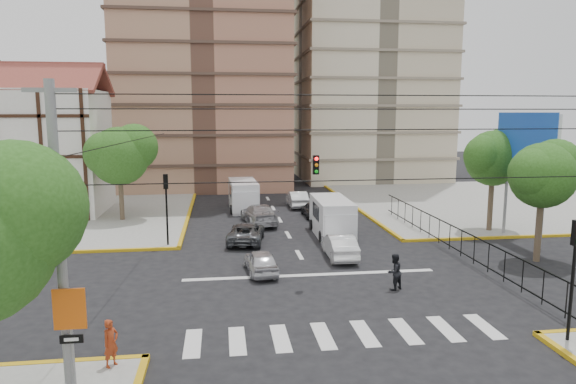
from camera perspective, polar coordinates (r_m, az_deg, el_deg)
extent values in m
plane|color=black|center=(25.55, 3.01, -10.02)|extent=(160.00, 160.00, 0.00)
cube|color=gray|center=(47.15, -26.65, -2.10)|extent=(26.00, 26.00, 0.15)
cube|color=gray|center=(50.81, 21.38, -1.04)|extent=(26.00, 26.00, 0.15)
cube|color=silver|center=(20.09, 6.25, -15.46)|extent=(12.00, 2.40, 0.01)
cube|color=silver|center=(26.67, 2.53, -9.19)|extent=(13.00, 0.40, 0.01)
cube|color=silver|center=(46.22, -25.90, 3.92)|extent=(10.00, 8.00, 10.00)
cube|color=maroon|center=(44.39, -27.19, 11.30)|extent=(10.80, 4.25, 2.65)
cube|color=maroon|center=(47.99, -25.66, 11.15)|extent=(10.80, 4.25, 2.65)
cylinder|color=slate|center=(34.18, 26.37, -2.38)|extent=(0.20, 0.20, 4.00)
cylinder|color=slate|center=(37.50, 22.99, -1.24)|extent=(0.20, 0.20, 4.00)
cube|color=silver|center=(35.36, 25.02, 4.60)|extent=(0.25, 6.00, 4.00)
cube|color=blue|center=(35.25, 24.74, 4.61)|extent=(0.08, 6.20, 4.20)
sphere|color=#244F16|center=(15.26, -28.04, -1.71)|extent=(3.68, 3.68, 3.68)
cylinder|color=#473828|center=(31.74, 26.11, -3.26)|extent=(0.36, 0.36, 4.20)
sphere|color=#244F16|center=(31.32, 26.45, 1.66)|extent=(3.60, 3.60, 3.60)
sphere|color=#244F16|center=(32.02, 27.56, 2.70)|extent=(2.88, 2.88, 2.88)
sphere|color=#244F16|center=(30.65, 25.67, 1.92)|extent=(2.70, 2.70, 2.70)
cylinder|color=#473828|center=(38.09, 21.59, -0.87)|extent=(0.36, 0.36, 4.48)
sphere|color=#244F16|center=(37.74, 21.85, 3.50)|extent=(3.80, 3.80, 3.80)
sphere|color=#244F16|center=(38.43, 22.91, 4.38)|extent=(3.04, 3.04, 3.04)
sphere|color=#244F16|center=(37.10, 21.06, 3.76)|extent=(2.85, 2.85, 2.85)
cylinder|color=#473828|center=(40.93, -18.04, -0.24)|extent=(0.36, 0.36, 4.20)
sphere|color=#244F16|center=(40.60, -18.24, 3.81)|extent=(4.40, 4.40, 4.40)
sphere|color=#244F16|center=(40.66, -16.68, 4.82)|extent=(3.52, 3.52, 3.52)
sphere|color=#244F16|center=(40.46, -19.55, 4.04)|extent=(3.30, 3.30, 3.30)
cylinder|color=black|center=(21.12, 28.96, -9.81)|extent=(0.12, 0.12, 3.50)
cylinder|color=black|center=(32.37, -13.30, -2.72)|extent=(0.12, 0.12, 3.50)
cube|color=black|center=(32.01, -13.44, 1.14)|extent=(0.28, 0.22, 0.90)
sphere|color=#FF0C0C|center=(31.97, -13.46, 1.67)|extent=(0.17, 0.17, 0.17)
cube|color=black|center=(24.31, 3.12, 3.03)|extent=(0.28, 0.22, 0.90)
cylinder|color=black|center=(15.56, 9.25, 1.32)|extent=(18.00, 0.03, 0.03)
cylinder|color=slate|center=(15.86, -23.99, -5.08)|extent=(0.28, 0.28, 9.00)
cube|color=slate|center=(15.45, -24.98, 10.24)|extent=(1.40, 0.12, 0.12)
cylinder|color=slate|center=(16.53, -22.85, -15.06)|extent=(0.08, 0.08, 3.20)
cube|color=#E5590C|center=(16.11, -23.11, -11.87)|extent=(0.90, 0.06, 1.20)
cube|color=black|center=(16.44, -22.92, -14.81)|extent=(0.65, 0.05, 0.25)
cube|color=silver|center=(34.77, 4.88, -2.80)|extent=(2.28, 5.49, 2.51)
cube|color=silver|center=(32.73, 5.69, -3.85)|extent=(2.10, 1.35, 1.75)
cube|color=black|center=(32.24, 5.86, -2.95)|extent=(2.02, 0.14, 0.98)
cylinder|color=black|center=(33.09, 3.75, -4.94)|extent=(0.25, 0.76, 0.76)
cylinder|color=black|center=(33.55, 7.23, -4.80)|extent=(0.25, 0.76, 0.76)
cylinder|color=black|center=(36.43, 2.67, -3.65)|extent=(0.25, 0.76, 0.76)
cylinder|color=black|center=(36.85, 5.85, -3.54)|extent=(0.25, 0.76, 0.76)
cube|color=silver|center=(43.91, -4.99, -0.37)|extent=(2.40, 5.53, 2.50)
cube|color=silver|center=(41.79, -4.85, -1.06)|extent=(2.12, 1.39, 1.74)
cube|color=black|center=(41.32, -4.83, -0.33)|extent=(2.02, 0.18, 0.98)
cylinder|color=black|center=(42.32, -6.26, -1.94)|extent=(0.25, 0.76, 0.76)
cylinder|color=black|center=(42.41, -3.47, -1.87)|extent=(0.25, 0.76, 0.76)
cylinder|color=black|center=(45.74, -6.37, -1.12)|extent=(0.25, 0.76, 0.76)
cylinder|color=black|center=(45.83, -3.78, -1.07)|extent=(0.25, 0.76, 0.76)
imported|color=silver|center=(26.85, -3.04, -7.69)|extent=(1.79, 3.75, 1.24)
imported|color=white|center=(29.68, 5.75, -5.96)|extent=(1.58, 4.25, 1.39)
imported|color=#525559|center=(33.04, -4.67, -4.52)|extent=(2.78, 4.87, 1.28)
imported|color=#ACADB1|center=(38.34, -3.24, -2.46)|extent=(2.80, 5.42, 1.50)
imported|color=#29292C|center=(40.86, 2.83, -1.91)|extent=(1.61, 3.79, 1.28)
imported|color=white|center=(45.15, 1.03, -0.78)|extent=(1.51, 4.31, 1.42)
imported|color=#983417|center=(18.07, -19.09, -15.58)|extent=(0.64, 0.68, 1.56)
imported|color=black|center=(24.82, 11.72, -8.68)|extent=(1.05, 0.99, 1.72)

